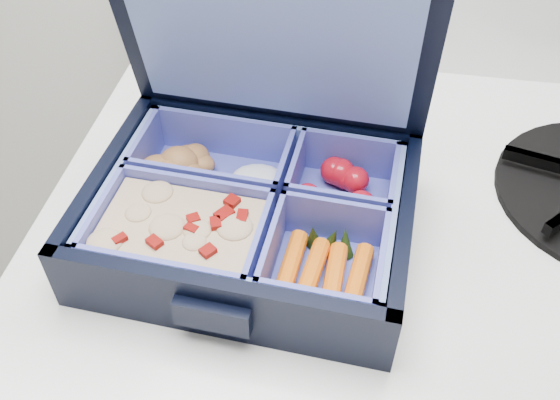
# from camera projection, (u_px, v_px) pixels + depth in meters

# --- Properties ---
(bento_box) EXTENTS (0.26, 0.21, 0.06)m
(bento_box) POSITION_uv_depth(u_px,v_px,m) (251.00, 214.00, 0.50)
(bento_box) COLOR black
(bento_box) RESTS_ON stove
(burner_grate_rear) EXTENTS (0.21, 0.21, 0.02)m
(burner_grate_rear) POSITION_uv_depth(u_px,v_px,m) (296.00, 68.00, 0.68)
(burner_grate_rear) COLOR black
(burner_grate_rear) RESTS_ON stove
(fork) EXTENTS (0.11, 0.15, 0.01)m
(fork) POSITION_uv_depth(u_px,v_px,m) (372.00, 136.00, 0.61)
(fork) COLOR #BDBDBD
(fork) RESTS_ON stove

